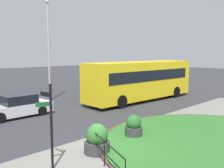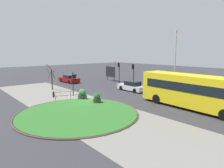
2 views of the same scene
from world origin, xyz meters
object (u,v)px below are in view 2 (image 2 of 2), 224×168
object	(u,v)px
car_near_lane	(132,86)
planter_near_signpost	(97,99)
car_far_lane	(69,79)
lamppost_tall	(175,60)
traffic_light_far	(119,68)
bollard_foreground	(54,94)
traffic_light_near	(133,70)
street_tree_bare	(52,78)
bus_yellow	(193,91)
signpost_directional	(73,82)
billboard_left	(111,72)
planter_kerbside	(82,95)

from	to	relation	value
car_near_lane	planter_near_signpost	xyz separation A→B (m)	(2.26, -7.94, -0.15)
car_far_lane	lamppost_tall	world-z (taller)	lamppost_tall
car_far_lane	traffic_light_far	bearing A→B (deg)	-143.29
traffic_light_far	lamppost_tall	world-z (taller)	lamppost_tall
bollard_foreground	car_near_lane	size ratio (longest dim) A/B	0.17
traffic_light_near	street_tree_bare	bearing A→B (deg)	65.04
planter_near_signpost	bus_yellow	bearing A→B (deg)	36.71
signpost_directional	billboard_left	xyz separation A→B (m)	(-7.19, 12.28, -0.05)
bus_yellow	lamppost_tall	distance (m)	8.39
bollard_foreground	traffic_light_far	xyz separation A→B (m)	(-2.57, 13.40, 2.33)
bus_yellow	planter_kerbside	size ratio (longest dim) A/B	9.07
car_near_lane	traffic_light_near	world-z (taller)	traffic_light_near
car_near_lane	street_tree_bare	world-z (taller)	street_tree_bare
traffic_light_near	billboard_left	bearing A→B (deg)	-7.81
car_near_lane	billboard_left	xyz separation A→B (m)	(-9.67, 4.14, 1.06)
signpost_directional	bus_yellow	distance (m)	14.12
car_far_lane	bus_yellow	bearing A→B (deg)	179.07
lamppost_tall	traffic_light_near	bearing A→B (deg)	-174.97
lamppost_tall	billboard_left	size ratio (longest dim) A/B	2.65
signpost_directional	bollard_foreground	xyz separation A→B (m)	(-1.01, -2.27, -1.39)
planter_near_signpost	planter_kerbside	distance (m)	2.63
lamppost_tall	car_far_lane	bearing A→B (deg)	-159.66
car_near_lane	lamppost_tall	xyz separation A→B (m)	(4.60, 3.58, 3.90)
car_near_lane	planter_near_signpost	distance (m)	8.26
signpost_directional	planter_kerbside	xyz separation A→B (m)	(2.13, -0.04, -1.22)
bus_yellow	car_near_lane	bearing A→B (deg)	171.57
planter_near_signpost	traffic_light_far	bearing A→B (deg)	127.30
lamppost_tall	planter_kerbside	xyz separation A→B (m)	(-4.96, -11.76, -4.01)
signpost_directional	traffic_light_near	world-z (taller)	traffic_light_near
planter_near_signpost	billboard_left	bearing A→B (deg)	134.64
traffic_light_far	car_far_lane	bearing A→B (deg)	55.41
car_near_lane	signpost_directional	bearing A→B (deg)	72.84
bus_yellow	traffic_light_far	world-z (taller)	traffic_light_far
lamppost_tall	traffic_light_far	bearing A→B (deg)	-176.81
traffic_light_near	billboard_left	distance (m)	7.26
car_far_lane	planter_kerbside	world-z (taller)	car_far_lane
car_far_lane	traffic_light_far	size ratio (longest dim) A/B	1.26
car_near_lane	street_tree_bare	distance (m)	11.94
car_near_lane	planter_near_signpost	world-z (taller)	car_near_lane
car_far_lane	bollard_foreground	bearing A→B (deg)	139.16
street_tree_bare	traffic_light_near	bearing A→B (deg)	63.26
signpost_directional	planter_near_signpost	bearing A→B (deg)	2.45
signpost_directional	billboard_left	distance (m)	14.23
bus_yellow	lamppost_tall	bearing A→B (deg)	137.90
car_near_lane	traffic_light_near	bearing A→B (deg)	-49.08
signpost_directional	planter_kerbside	size ratio (longest dim) A/B	2.51
signpost_directional	traffic_light_near	size ratio (longest dim) A/B	0.86
signpost_directional	planter_near_signpost	world-z (taller)	signpost_directional
signpost_directional	traffic_light_near	xyz separation A→B (m)	(-0.09, 11.09, 0.88)
traffic_light_near	planter_near_signpost	xyz separation A→B (m)	(4.83, -10.88, -2.14)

